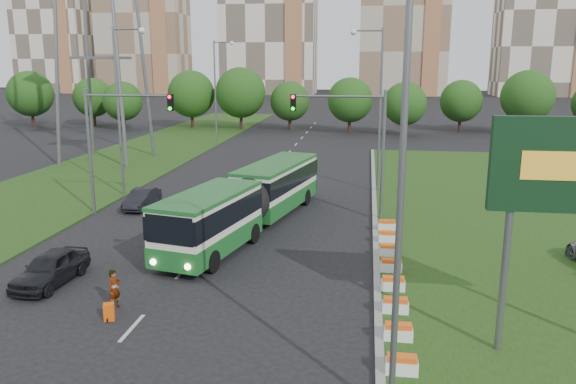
# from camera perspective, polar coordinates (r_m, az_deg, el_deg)

# --- Properties ---
(ground) EXTENTS (360.00, 360.00, 0.00)m
(ground) POSITION_cam_1_polar(r_m,az_deg,el_deg) (26.49, -4.32, -8.23)
(ground) COLOR black
(ground) RESTS_ON ground
(grass_median) EXTENTS (14.00, 60.00, 0.15)m
(grass_median) POSITION_cam_1_polar(r_m,az_deg,el_deg) (34.33, 20.55, -3.91)
(grass_median) COLOR #1C3F12
(grass_median) RESTS_ON ground
(median_kerb) EXTENTS (0.30, 60.00, 0.18)m
(median_kerb) POSITION_cam_1_polar(r_m,az_deg,el_deg) (33.48, 8.85, -3.61)
(median_kerb) COLOR gray
(median_kerb) RESTS_ON ground
(left_verge) EXTENTS (12.00, 110.00, 0.10)m
(left_verge) POSITION_cam_1_polar(r_m,az_deg,el_deg) (55.22, -17.17, 2.52)
(left_verge) COLOR #1C3F12
(left_verge) RESTS_ON ground
(lane_markings) EXTENTS (0.20, 100.00, 0.01)m
(lane_markings) POSITION_cam_1_polar(r_m,az_deg,el_deg) (45.90, -2.67, 0.97)
(lane_markings) COLOR #B4B4AD
(lane_markings) RESTS_ON ground
(flower_planters) EXTENTS (1.10, 15.90, 0.60)m
(flower_planters) POSITION_cam_1_polar(r_m,az_deg,el_deg) (25.52, 10.53, -8.18)
(flower_planters) COLOR white
(flower_planters) RESTS_ON grass_median
(traffic_mast_median) EXTENTS (5.76, 0.32, 8.00)m
(traffic_mast_median) POSITION_cam_1_polar(r_m,az_deg,el_deg) (34.36, 6.99, 5.86)
(traffic_mast_median) COLOR slate
(traffic_mast_median) RESTS_ON ground
(traffic_mast_left) EXTENTS (5.76, 0.32, 8.00)m
(traffic_mast_left) POSITION_cam_1_polar(r_m,az_deg,el_deg) (36.91, -17.41, 5.85)
(traffic_mast_left) COLOR slate
(traffic_mast_left) RESTS_ON ground
(street_lamps) EXTENTS (36.00, 60.00, 12.00)m
(street_lamps) POSITION_cam_1_polar(r_m,az_deg,el_deg) (35.30, -5.80, 7.14)
(street_lamps) COLOR slate
(street_lamps) RESTS_ON ground
(tree_line) EXTENTS (120.00, 8.00, 9.00)m
(tree_line) POSITION_cam_1_polar(r_m,az_deg,el_deg) (79.39, 11.52, 9.12)
(tree_line) COLOR #1C4512
(tree_line) RESTS_ON ground
(apartment_tower_west) EXTENTS (26.00, 15.00, 48.00)m
(apartment_tower_west) POSITION_cam_1_polar(r_m,az_deg,el_deg) (188.34, -14.56, 17.05)
(apartment_tower_west) COLOR #BBAE96
(apartment_tower_west) RESTS_ON ground
(apartment_tower_cwest) EXTENTS (28.00, 15.00, 52.00)m
(apartment_tower_cwest) POSITION_cam_1_polar(r_m,az_deg,el_deg) (177.49, -1.93, 18.36)
(apartment_tower_cwest) COLOR silver
(apartment_tower_cwest) RESTS_ON ground
(apartment_tower_ceast) EXTENTS (25.00, 15.00, 50.00)m
(apartment_tower_ceast) POSITION_cam_1_polar(r_m,az_deg,el_deg) (175.03, 11.75, 17.86)
(apartment_tower_ceast) COLOR #BBAE96
(apartment_tower_ceast) RESTS_ON ground
(apartment_tower_east) EXTENTS (27.00, 15.00, 47.00)m
(apartment_tower_east) POSITION_cam_1_polar(r_m,az_deg,el_deg) (181.55, 24.96, 16.29)
(apartment_tower_east) COLOR silver
(apartment_tower_east) RESTS_ON ground
(midrise_west) EXTENTS (22.00, 14.00, 36.00)m
(midrise_west) POSITION_cam_1_polar(r_m,az_deg,el_deg) (201.15, -22.64, 14.49)
(midrise_west) COLOR silver
(midrise_west) RESTS_ON ground
(articulated_bus) EXTENTS (2.70, 17.31, 2.85)m
(articulated_bus) POSITION_cam_1_polar(r_m,az_deg,el_deg) (32.87, -4.14, -0.81)
(articulated_bus) COLOR silver
(articulated_bus) RESTS_ON ground
(car_left_near) EXTENTS (1.97, 4.39, 1.47)m
(car_left_near) POSITION_cam_1_polar(r_m,az_deg,el_deg) (27.12, -22.97, -7.11)
(car_left_near) COLOR black
(car_left_near) RESTS_ON ground
(car_left_far) EXTENTS (1.39, 3.89, 1.28)m
(car_left_far) POSITION_cam_1_polar(r_m,az_deg,el_deg) (38.98, -14.63, -0.66)
(car_left_far) COLOR black
(car_left_far) RESTS_ON ground
(pedestrian) EXTENTS (0.57, 0.68, 1.60)m
(pedestrian) POSITION_cam_1_polar(r_m,az_deg,el_deg) (23.65, -17.22, -9.40)
(pedestrian) COLOR gray
(pedestrian) RESTS_ON ground
(shopping_trolley) EXTENTS (0.39, 0.41, 0.67)m
(shopping_trolley) POSITION_cam_1_polar(r_m,az_deg,el_deg) (22.86, -17.72, -11.53)
(shopping_trolley) COLOR #DE4F0B
(shopping_trolley) RESTS_ON ground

